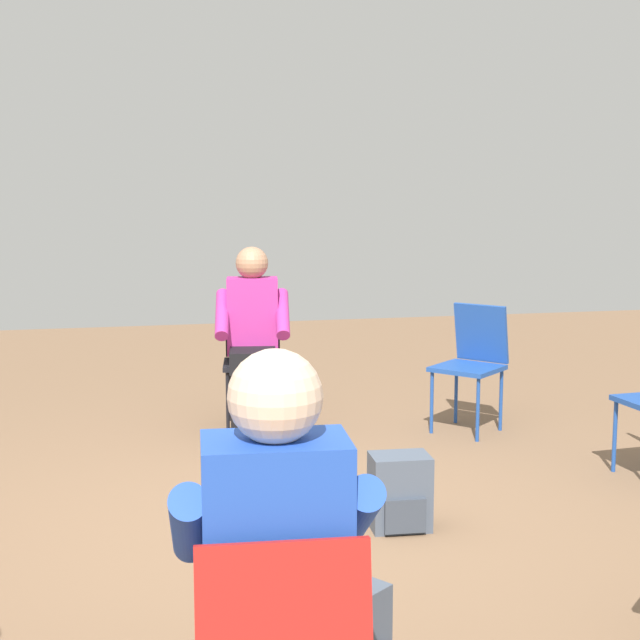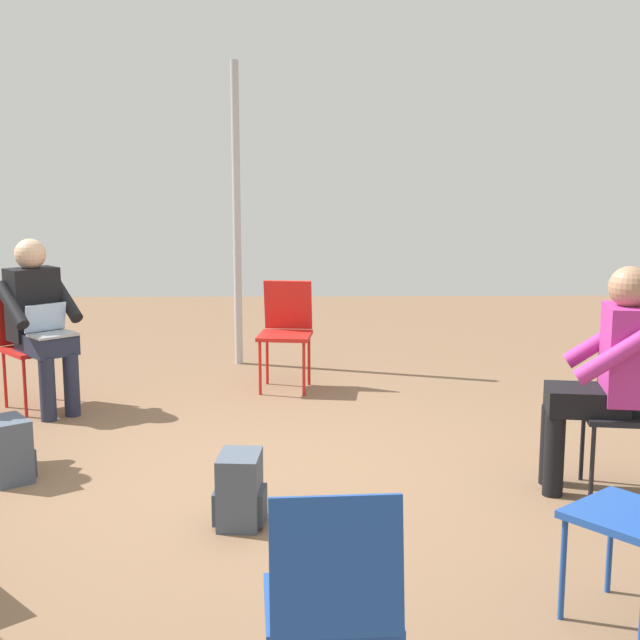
{
  "view_description": "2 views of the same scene",
  "coord_description": "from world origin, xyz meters",
  "px_view_note": "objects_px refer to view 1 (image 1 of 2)",
  "views": [
    {
      "loc": [
        3.94,
        -0.67,
        1.58
      ],
      "look_at": [
        -0.1,
        0.26,
        1.0
      ],
      "focal_mm": 50.0,
      "sensor_mm": 36.0,
      "label": 1
    },
    {
      "loc": [
        -0.29,
        4.8,
        1.77
      ],
      "look_at": [
        -0.37,
        0.09,
        0.93
      ],
      "focal_mm": 50.0,
      "sensor_mm": 36.0,
      "label": 2
    }
  ],
  "objects_px": {
    "person_in_blue": "(273,563)",
    "backpack_by_empty_chair": "(400,496)",
    "chair_northwest": "(473,358)",
    "person_in_magenta": "(253,329)",
    "chair_west": "(253,354)"
  },
  "relations": [
    {
      "from": "person_in_blue",
      "to": "backpack_by_empty_chair",
      "type": "bearing_deg",
      "value": 68.18
    },
    {
      "from": "chair_northwest",
      "to": "backpack_by_empty_chair",
      "type": "xyz_separation_m",
      "value": [
        1.61,
        -1.04,
        -0.34
      ]
    },
    {
      "from": "person_in_blue",
      "to": "person_in_magenta",
      "type": "relative_size",
      "value": 1.0
    },
    {
      "from": "chair_northwest",
      "to": "person_in_magenta",
      "type": "distance_m",
      "value": 1.49
    },
    {
      "from": "person_in_blue",
      "to": "backpack_by_empty_chair",
      "type": "relative_size",
      "value": 3.44
    },
    {
      "from": "chair_northwest",
      "to": "person_in_blue",
      "type": "relative_size",
      "value": 0.69
    },
    {
      "from": "chair_northwest",
      "to": "chair_west",
      "type": "bearing_deg",
      "value": 31.02
    },
    {
      "from": "chair_northwest",
      "to": "person_in_blue",
      "type": "height_order",
      "value": "person_in_blue"
    },
    {
      "from": "chair_west",
      "to": "backpack_by_empty_chair",
      "type": "bearing_deg",
      "value": 109.12
    },
    {
      "from": "person_in_blue",
      "to": "chair_northwest",
      "type": "bearing_deg",
      "value": 65.33
    },
    {
      "from": "person_in_blue",
      "to": "backpack_by_empty_chair",
      "type": "xyz_separation_m",
      "value": [
        -1.86,
        0.94,
        -0.54
      ]
    },
    {
      "from": "chair_northwest",
      "to": "person_in_magenta",
      "type": "relative_size",
      "value": 0.69
    },
    {
      "from": "chair_west",
      "to": "person_in_magenta",
      "type": "bearing_deg",
      "value": 90.0
    },
    {
      "from": "person_in_blue",
      "to": "person_in_magenta",
      "type": "distance_m",
      "value": 3.83
    },
    {
      "from": "chair_northwest",
      "to": "backpack_by_empty_chair",
      "type": "height_order",
      "value": "chair_northwest"
    }
  ]
}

